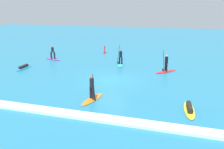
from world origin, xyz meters
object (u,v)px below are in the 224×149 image
Objects in this scene: surfer_on_red_board at (166,68)px; surfer_on_orange_board at (92,93)px; surfer_on_purple_board at (53,56)px; marker_buoy at (105,52)px; surfer_on_yellow_board at (189,108)px; surfer_on_teal_board at (121,60)px; surfer_on_blue_board at (24,67)px.

surfer_on_red_board reaches higher than surfer_on_orange_board.
marker_buoy is (4.80, 6.24, -0.27)m from surfer_on_purple_board.
surfer_on_purple_board reaches higher than surfer_on_yellow_board.
surfer_on_red_board is 1.01× the size of surfer_on_purple_board.
marker_buoy is (-12.16, 17.90, 0.05)m from surfer_on_yellow_board.
surfer_on_yellow_board is (2.55, -9.73, -0.30)m from surfer_on_red_board.
surfer_on_orange_board is at bearing 174.51° from surfer_on_teal_board.
surfer_on_blue_board is at bearing -115.38° from marker_buoy.
surfer_on_red_board is at bearing -167.57° from surfer_on_purple_board.
surfer_on_teal_board is 0.97× the size of surfer_on_blue_board.
surfer_on_teal_board reaches higher than surfer_on_yellow_board.
surfer_on_red_board is 10.06m from surfer_on_yellow_board.
surfer_on_yellow_board is at bearing -115.00° from surfer_on_blue_board.
surfer_on_red_board is at bearing -40.36° from marker_buoy.
surfer_on_red_board reaches higher than surfer_on_blue_board.
surfer_on_purple_board is 7.88m from marker_buoy.
surfer_on_blue_board is at bearing -113.56° from surfer_on_orange_board.
surfer_on_blue_board is at bearing 63.45° from surfer_on_yellow_board.
surfer_on_purple_board is 0.82× the size of surfer_on_yellow_board.
marker_buoy reaches higher than surfer_on_blue_board.
surfer_on_red_board reaches higher than surfer_on_yellow_board.
surfer_on_blue_board is 18.74m from surfer_on_yellow_board.
surfer_on_purple_board is (-14.42, 1.93, 0.02)m from surfer_on_red_board.
surfer_on_teal_board reaches higher than surfer_on_blue_board.
surfer_on_orange_board is (1.14, -11.56, -0.01)m from surfer_on_teal_board.
surfer_on_teal_board is 13.91m from surfer_on_yellow_board.
surfer_on_yellow_board is 21.64m from marker_buoy.
surfer_on_yellow_board is at bearing -55.81° from marker_buoy.
surfer_on_yellow_board is (7.93, -11.43, -0.36)m from surfer_on_teal_board.
surfer_on_yellow_board is (16.97, -11.66, -0.31)m from surfer_on_purple_board.
surfer_on_red_board reaches higher than surfer_on_purple_board.
marker_buoy reaches higher than surfer_on_yellow_board.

